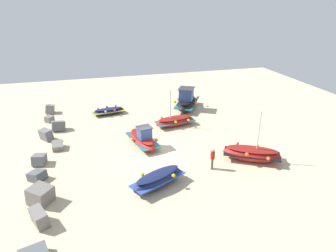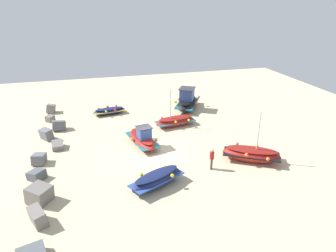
{
  "view_description": "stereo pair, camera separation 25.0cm",
  "coord_description": "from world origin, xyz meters",
  "px_view_note": "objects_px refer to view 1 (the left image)",
  "views": [
    {
      "loc": [
        -21.57,
        4.86,
        11.6
      ],
      "look_at": [
        2.76,
        -1.91,
        0.9
      ],
      "focal_mm": 32.34,
      "sensor_mm": 36.0,
      "label": 1
    },
    {
      "loc": [
        -21.64,
        4.62,
        11.6
      ],
      "look_at": [
        2.76,
        -1.91,
        0.9
      ],
      "focal_mm": 32.34,
      "sensor_mm": 36.0,
      "label": 2
    }
  ],
  "objects_px": {
    "fishing_boat_0": "(158,179)",
    "fishing_boat_5": "(175,121)",
    "fishing_boat_1": "(187,101)",
    "person_walking": "(213,158)",
    "fishing_boat_2": "(252,154)",
    "fishing_boat_3": "(109,111)",
    "fishing_boat_4": "(143,139)"
  },
  "relations": [
    {
      "from": "fishing_boat_2",
      "to": "fishing_boat_5",
      "type": "height_order",
      "value": "fishing_boat_2"
    },
    {
      "from": "fishing_boat_0",
      "to": "fishing_boat_2",
      "type": "xyz_separation_m",
      "value": [
        1.51,
        -7.81,
        0.02
      ]
    },
    {
      "from": "fishing_boat_4",
      "to": "fishing_boat_5",
      "type": "bearing_deg",
      "value": 118.91
    },
    {
      "from": "fishing_boat_4",
      "to": "fishing_boat_0",
      "type": "bearing_deg",
      "value": -13.74
    },
    {
      "from": "fishing_boat_1",
      "to": "fishing_boat_4",
      "type": "relative_size",
      "value": 1.17
    },
    {
      "from": "fishing_boat_0",
      "to": "fishing_boat_1",
      "type": "relative_size",
      "value": 0.8
    },
    {
      "from": "fishing_boat_5",
      "to": "fishing_boat_0",
      "type": "bearing_deg",
      "value": -122.79
    },
    {
      "from": "fishing_boat_0",
      "to": "fishing_boat_5",
      "type": "height_order",
      "value": "fishing_boat_5"
    },
    {
      "from": "fishing_boat_3",
      "to": "fishing_boat_5",
      "type": "xyz_separation_m",
      "value": [
        -4.92,
        -5.99,
        0.1
      ]
    },
    {
      "from": "fishing_boat_3",
      "to": "fishing_boat_2",
      "type": "bearing_deg",
      "value": -62.47
    },
    {
      "from": "fishing_boat_0",
      "to": "fishing_boat_3",
      "type": "bearing_deg",
      "value": 70.8
    },
    {
      "from": "person_walking",
      "to": "fishing_boat_1",
      "type": "bearing_deg",
      "value": 115.0
    },
    {
      "from": "fishing_boat_0",
      "to": "person_walking",
      "type": "height_order",
      "value": "person_walking"
    },
    {
      "from": "fishing_boat_5",
      "to": "fishing_boat_3",
      "type": "bearing_deg",
      "value": 130.74
    },
    {
      "from": "fishing_boat_2",
      "to": "person_walking",
      "type": "distance_m",
      "value": 3.49
    },
    {
      "from": "fishing_boat_4",
      "to": "fishing_boat_2",
      "type": "bearing_deg",
      "value": 45.68
    },
    {
      "from": "fishing_boat_3",
      "to": "fishing_boat_5",
      "type": "relative_size",
      "value": 0.87
    },
    {
      "from": "fishing_boat_0",
      "to": "person_walking",
      "type": "xyz_separation_m",
      "value": [
        1.13,
        -4.36,
        0.39
      ]
    },
    {
      "from": "fishing_boat_5",
      "to": "fishing_boat_1",
      "type": "bearing_deg",
      "value": 48.85
    },
    {
      "from": "fishing_boat_2",
      "to": "person_walking",
      "type": "bearing_deg",
      "value": 36.2
    },
    {
      "from": "fishing_boat_2",
      "to": "fishing_boat_1",
      "type": "bearing_deg",
      "value": -55.52
    },
    {
      "from": "fishing_boat_0",
      "to": "fishing_boat_1",
      "type": "bearing_deg",
      "value": 37.77
    },
    {
      "from": "fishing_boat_3",
      "to": "fishing_boat_4",
      "type": "height_order",
      "value": "fishing_boat_4"
    },
    {
      "from": "fishing_boat_3",
      "to": "fishing_boat_5",
      "type": "height_order",
      "value": "fishing_boat_5"
    },
    {
      "from": "fishing_boat_1",
      "to": "person_walking",
      "type": "relative_size",
      "value": 3.2
    },
    {
      "from": "fishing_boat_0",
      "to": "fishing_boat_3",
      "type": "distance_m",
      "value": 14.75
    },
    {
      "from": "fishing_boat_4",
      "to": "fishing_boat_5",
      "type": "height_order",
      "value": "fishing_boat_5"
    },
    {
      "from": "fishing_boat_3",
      "to": "person_walking",
      "type": "relative_size",
      "value": 2.23
    },
    {
      "from": "fishing_boat_1",
      "to": "fishing_boat_2",
      "type": "bearing_deg",
      "value": 34.2
    },
    {
      "from": "fishing_boat_0",
      "to": "fishing_boat_5",
      "type": "distance_m",
      "value": 10.54
    },
    {
      "from": "fishing_boat_1",
      "to": "fishing_boat_4",
      "type": "bearing_deg",
      "value": -10.61
    },
    {
      "from": "fishing_boat_1",
      "to": "fishing_boat_5",
      "type": "bearing_deg",
      "value": -1.67
    }
  ]
}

